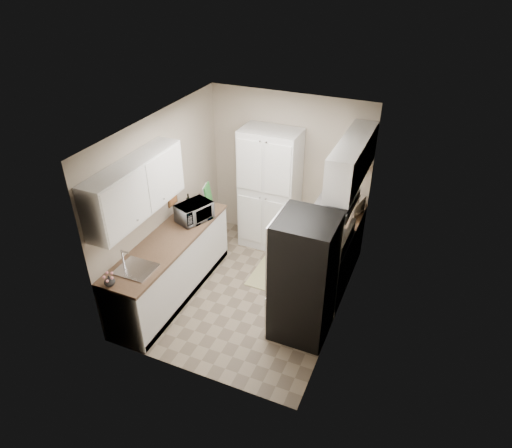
% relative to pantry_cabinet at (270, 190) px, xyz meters
% --- Properties ---
extents(ground, '(3.20, 3.20, 0.00)m').
position_rel_pantry_cabinet_xyz_m(ground, '(0.20, -1.32, -1.00)').
color(ground, '#7A6B56').
rests_on(ground, ground).
extents(room_shell, '(2.64, 3.24, 2.52)m').
position_rel_pantry_cabinet_xyz_m(room_shell, '(0.18, -1.32, 0.63)').
color(room_shell, '#B6A793').
rests_on(room_shell, ground).
extents(pantry_cabinet, '(0.90, 0.55, 2.00)m').
position_rel_pantry_cabinet_xyz_m(pantry_cabinet, '(0.00, 0.00, 0.00)').
color(pantry_cabinet, silver).
rests_on(pantry_cabinet, ground).
extents(base_cabinet_left, '(0.60, 2.30, 0.88)m').
position_rel_pantry_cabinet_xyz_m(base_cabinet_left, '(-0.79, -1.75, -0.56)').
color(base_cabinet_left, silver).
rests_on(base_cabinet_left, ground).
extents(countertop_left, '(0.63, 2.33, 0.04)m').
position_rel_pantry_cabinet_xyz_m(countertop_left, '(-0.79, -1.75, -0.10)').
color(countertop_left, brown).
rests_on(countertop_left, base_cabinet_left).
extents(base_cabinet_right, '(0.60, 0.80, 0.88)m').
position_rel_pantry_cabinet_xyz_m(base_cabinet_right, '(1.19, -0.12, -0.56)').
color(base_cabinet_right, silver).
rests_on(base_cabinet_right, ground).
extents(countertop_right, '(0.63, 0.83, 0.04)m').
position_rel_pantry_cabinet_xyz_m(countertop_right, '(1.19, -0.12, -0.10)').
color(countertop_right, brown).
rests_on(countertop_right, base_cabinet_right).
extents(electric_range, '(0.71, 0.78, 1.13)m').
position_rel_pantry_cabinet_xyz_m(electric_range, '(1.17, -0.93, -0.52)').
color(electric_range, '#B7B7BC').
rests_on(electric_range, ground).
extents(refrigerator, '(0.70, 0.72, 1.70)m').
position_rel_pantry_cabinet_xyz_m(refrigerator, '(1.14, -1.73, -0.15)').
color(refrigerator, '#B7B7BC').
rests_on(refrigerator, ground).
extents(microwave, '(0.49, 0.58, 0.27)m').
position_rel_pantry_cabinet_xyz_m(microwave, '(-0.71, -1.16, 0.06)').
color(microwave, '#A9A8AD').
rests_on(microwave, countertop_left).
extents(wine_bottle, '(0.07, 0.07, 0.26)m').
position_rel_pantry_cabinet_xyz_m(wine_bottle, '(-0.92, -0.96, 0.05)').
color(wine_bottle, black).
rests_on(wine_bottle, countertop_left).
extents(flower_vase, '(0.14, 0.14, 0.13)m').
position_rel_pantry_cabinet_xyz_m(flower_vase, '(-0.89, -2.83, -0.01)').
color(flower_vase, silver).
rests_on(flower_vase, countertop_left).
extents(cutting_board, '(0.08, 0.24, 0.31)m').
position_rel_pantry_cabinet_xyz_m(cutting_board, '(-0.77, -0.63, 0.07)').
color(cutting_board, '#328A39').
rests_on(cutting_board, countertop_left).
extents(toaster_oven, '(0.41, 0.49, 0.25)m').
position_rel_pantry_cabinet_xyz_m(toaster_oven, '(1.29, -0.08, 0.04)').
color(toaster_oven, silver).
rests_on(toaster_oven, countertop_right).
extents(fruit_basket, '(0.29, 0.29, 0.11)m').
position_rel_pantry_cabinet_xyz_m(fruit_basket, '(1.30, -0.09, 0.22)').
color(fruit_basket, '#FF6907').
rests_on(fruit_basket, toaster_oven).
extents(kitchen_mat, '(0.56, 0.89, 0.01)m').
position_rel_pantry_cabinet_xyz_m(kitchen_mat, '(0.36, -0.77, -0.99)').
color(kitchen_mat, tan).
rests_on(kitchen_mat, ground).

